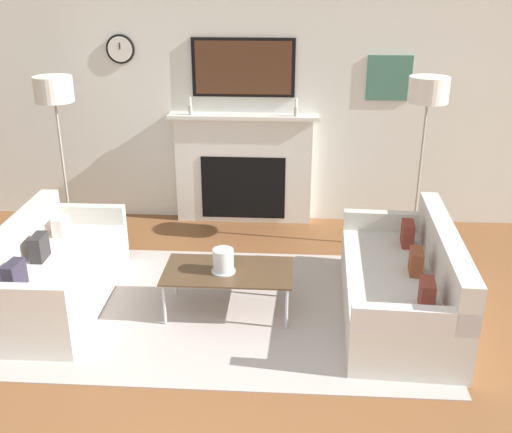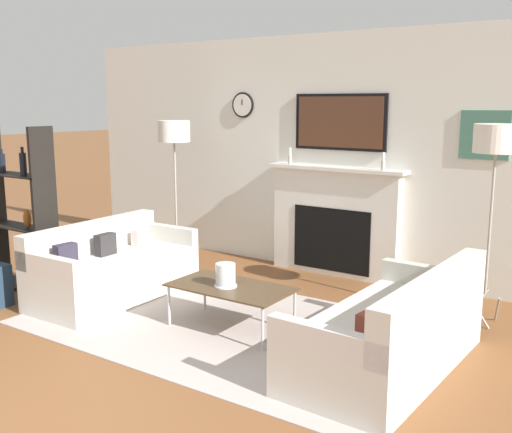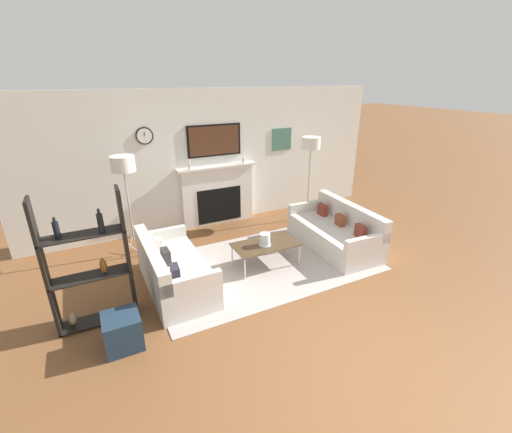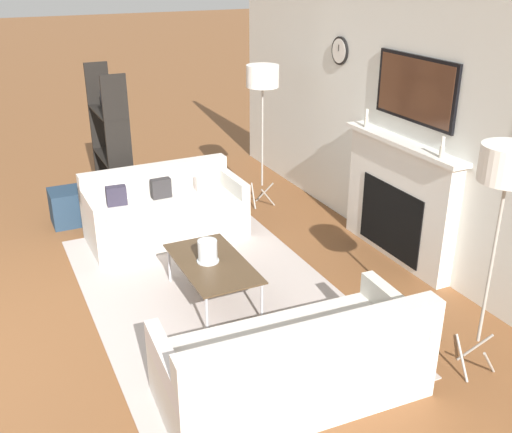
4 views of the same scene
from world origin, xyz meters
The scene contains 10 objects.
fireplace_wall centered at (0.00, 4.50, 1.23)m, with size 7.47×0.28×2.70m.
area_rug centered at (0.00, 2.41, 0.01)m, with size 3.57×2.17×0.01m.
couch_left centered at (-1.48, 2.41, 0.28)m, with size 0.82×1.69×0.75m.
couch_right centered at (1.49, 2.41, 0.27)m, with size 0.93×1.87×0.78m.
coffee_table centered at (0.03, 2.38, 0.36)m, with size 1.07×0.58×0.39m.
hurricane_candle centered at (0.00, 2.35, 0.48)m, with size 0.20×0.20×0.20m.
floor_lamp_left centered at (-1.82, 3.77, 1.58)m, with size 0.38×0.38×1.74m.
floor_lamp_right centered at (1.82, 3.77, 1.61)m, with size 0.38×0.38×1.77m.
shelf_unit centered at (-2.52, 2.10, 0.80)m, with size 0.93×0.28×1.71m.
ottoman centered at (-2.29, 1.50, 0.20)m, with size 0.40×0.40×0.41m.
Camera 4 is at (4.43, 0.72, 2.87)m, focal length 42.00 mm.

